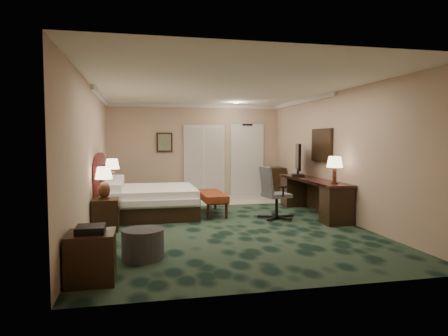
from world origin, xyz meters
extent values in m
cube|color=black|center=(0.00, 0.00, 0.00)|extent=(5.00, 7.50, 0.00)
cube|color=white|center=(0.00, 0.00, 2.70)|extent=(5.00, 7.50, 0.00)
cube|color=tan|center=(0.00, 3.75, 1.35)|extent=(5.00, 0.00, 2.70)
cube|color=tan|center=(0.00, -3.75, 1.35)|extent=(5.00, 0.00, 2.70)
cube|color=tan|center=(-2.50, 0.00, 1.35)|extent=(0.00, 7.50, 2.70)
cube|color=tan|center=(2.50, 0.00, 1.35)|extent=(0.00, 7.50, 2.70)
cube|color=beige|center=(0.90, 2.90, 0.01)|extent=(3.20, 1.70, 0.01)
cube|color=silver|center=(1.55, 3.72, 1.05)|extent=(1.02, 0.06, 2.18)
cube|color=beige|center=(0.25, 3.71, 1.05)|extent=(1.20, 0.06, 2.10)
cube|color=#485F56|center=(-0.90, 3.71, 1.60)|extent=(0.45, 0.06, 0.55)
cube|color=white|center=(2.46, 0.60, 1.55)|extent=(0.05, 0.95, 0.75)
cube|color=white|center=(-1.41, 1.02, 0.31)|extent=(1.98, 1.84, 0.63)
cube|color=black|center=(-2.25, -0.26, 0.29)|extent=(0.47, 0.54, 0.59)
cube|color=black|center=(-2.26, 2.16, 0.28)|extent=(0.45, 0.51, 0.56)
cube|color=maroon|center=(-0.03, 0.96, 0.24)|extent=(0.50, 1.42, 0.48)
cylinder|color=#313234|center=(-1.60, -2.21, 0.21)|extent=(0.65, 0.65, 0.42)
cube|color=black|center=(-2.20, -3.02, 0.29)|extent=(0.54, 0.54, 0.59)
cube|color=black|center=(2.19, 0.47, 0.39)|extent=(0.59, 2.73, 0.79)
cube|color=black|center=(2.14, 1.22, 1.18)|extent=(0.40, 0.99, 0.79)
cube|color=black|center=(2.22, 3.20, 0.44)|extent=(0.46, 0.83, 0.87)
camera|label=1|loc=(-1.64, -7.83, 1.67)|focal=32.00mm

